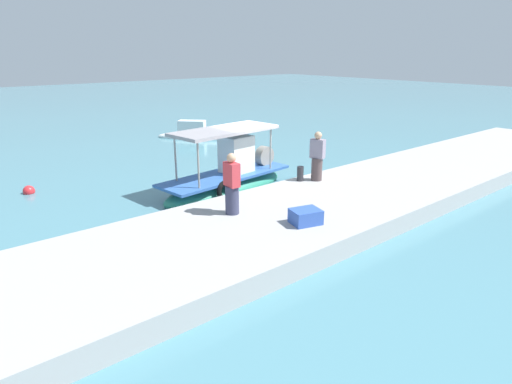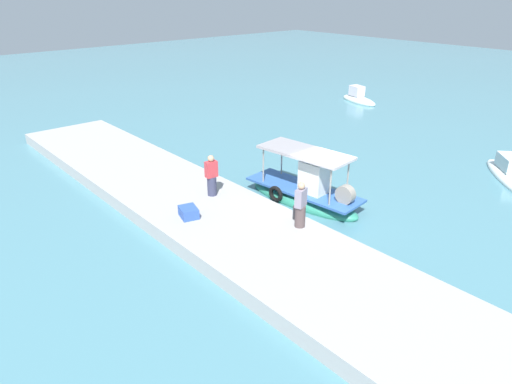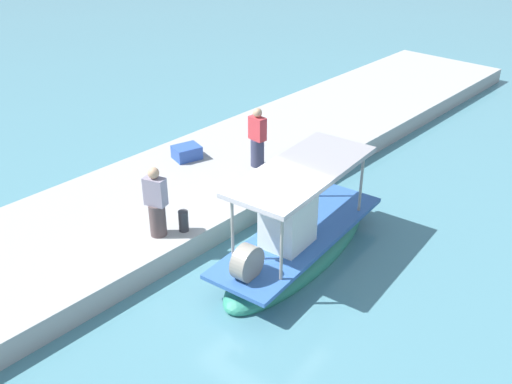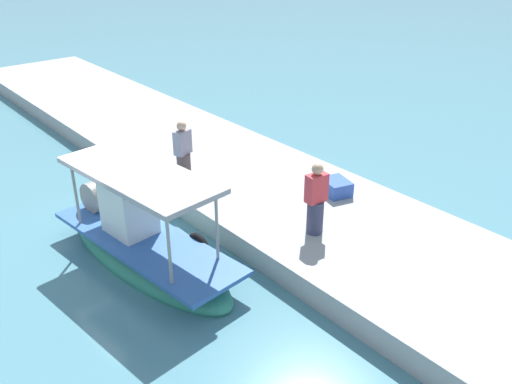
{
  "view_description": "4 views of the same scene",
  "coord_description": "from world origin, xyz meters",
  "px_view_note": "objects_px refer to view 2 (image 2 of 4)",
  "views": [
    {
      "loc": [
        -10.62,
        -12.93,
        5.15
      ],
      "look_at": [
        -2.04,
        -2.64,
        0.8
      ],
      "focal_mm": 30.86,
      "sensor_mm": 36.0,
      "label": 1
    },
    {
      "loc": [
        11.39,
        -13.75,
        8.88
      ],
      "look_at": [
        -1.36,
        -2.59,
        1.23
      ],
      "focal_mm": 32.49,
      "sensor_mm": 36.0,
      "label": 2
    },
    {
      "loc": [
        8.42,
        7.34,
        8.28
      ],
      "look_at": [
        -1.63,
        -1.68,
        0.98
      ],
      "focal_mm": 41.6,
      "sensor_mm": 36.0,
      "label": 3
    },
    {
      "loc": [
        -11.38,
        5.2,
        7.42
      ],
      "look_at": [
        -1.85,
        -2.77,
        1.21
      ],
      "focal_mm": 38.94,
      "sensor_mm": 36.0,
      "label": 4
    }
  ],
  "objects_px": {
    "cargo_crate": "(189,212)",
    "moored_boat_near": "(510,176)",
    "fisherman_by_crate": "(212,177)",
    "mooring_bollard": "(296,212)",
    "marker_buoy": "(283,147)",
    "moored_boat_mid": "(359,99)",
    "fisherman_near_bollard": "(300,207)",
    "main_fishing_boat": "(305,193)"
  },
  "relations": [
    {
      "from": "cargo_crate",
      "to": "moored_boat_near",
      "type": "bearing_deg",
      "value": 67.61
    },
    {
      "from": "fisherman_by_crate",
      "to": "cargo_crate",
      "type": "distance_m",
      "value": 2.28
    },
    {
      "from": "fisherman_by_crate",
      "to": "cargo_crate",
      "type": "xyz_separation_m",
      "value": [
        1.07,
        -1.92,
        -0.61
      ]
    },
    {
      "from": "mooring_bollard",
      "to": "marker_buoy",
      "type": "bearing_deg",
      "value": 138.3
    },
    {
      "from": "fisherman_by_crate",
      "to": "marker_buoy",
      "type": "xyz_separation_m",
      "value": [
        -3.67,
        7.86,
        -1.32
      ]
    },
    {
      "from": "mooring_bollard",
      "to": "cargo_crate",
      "type": "xyz_separation_m",
      "value": [
        -2.84,
        -3.02,
        -0.07
      ]
    },
    {
      "from": "mooring_bollard",
      "to": "moored_boat_mid",
      "type": "distance_m",
      "value": 23.01
    },
    {
      "from": "cargo_crate",
      "to": "marker_buoy",
      "type": "distance_m",
      "value": 10.89
    },
    {
      "from": "fisherman_near_bollard",
      "to": "moored_boat_near",
      "type": "xyz_separation_m",
      "value": [
        2.75,
        12.15,
        -1.23
      ]
    },
    {
      "from": "main_fishing_boat",
      "to": "marker_buoy",
      "type": "xyz_separation_m",
      "value": [
        -5.97,
        4.51,
        -0.38
      ]
    },
    {
      "from": "main_fishing_boat",
      "to": "fisherman_by_crate",
      "type": "relative_size",
      "value": 3.21
    },
    {
      "from": "fisherman_near_bollard",
      "to": "mooring_bollard",
      "type": "height_order",
      "value": "fisherman_near_bollard"
    },
    {
      "from": "marker_buoy",
      "to": "moored_boat_mid",
      "type": "distance_m",
      "value": 13.62
    },
    {
      "from": "main_fishing_boat",
      "to": "mooring_bollard",
      "type": "distance_m",
      "value": 2.79
    },
    {
      "from": "fisherman_near_bollard",
      "to": "mooring_bollard",
      "type": "xyz_separation_m",
      "value": [
        -0.52,
        0.32,
        -0.54
      ]
    },
    {
      "from": "moored_boat_near",
      "to": "fisherman_near_bollard",
      "type": "bearing_deg",
      "value": -102.77
    },
    {
      "from": "main_fishing_boat",
      "to": "moored_boat_near",
      "type": "xyz_separation_m",
      "value": [
        4.89,
        9.59,
        -0.29
      ]
    },
    {
      "from": "cargo_crate",
      "to": "moored_boat_mid",
      "type": "height_order",
      "value": "moored_boat_mid"
    },
    {
      "from": "mooring_bollard",
      "to": "moored_boat_mid",
      "type": "xyz_separation_m",
      "value": [
        -11.96,
        19.65,
        -0.64
      ]
    },
    {
      "from": "fisherman_near_bollard",
      "to": "moored_boat_near",
      "type": "distance_m",
      "value": 12.52
    },
    {
      "from": "main_fishing_boat",
      "to": "moored_boat_near",
      "type": "bearing_deg",
      "value": 62.99
    },
    {
      "from": "main_fishing_boat",
      "to": "moored_boat_mid",
      "type": "bearing_deg",
      "value": 120.72
    },
    {
      "from": "fisherman_near_bollard",
      "to": "moored_boat_near",
      "type": "bearing_deg",
      "value": 77.23
    },
    {
      "from": "fisherman_by_crate",
      "to": "marker_buoy",
      "type": "distance_m",
      "value": 8.77
    },
    {
      "from": "main_fishing_boat",
      "to": "cargo_crate",
      "type": "xyz_separation_m",
      "value": [
        -1.23,
        -5.26,
        0.33
      ]
    },
    {
      "from": "mooring_bollard",
      "to": "marker_buoy",
      "type": "xyz_separation_m",
      "value": [
        -7.58,
        6.75,
        -0.77
      ]
    },
    {
      "from": "main_fishing_boat",
      "to": "fisherman_by_crate",
      "type": "height_order",
      "value": "same"
    },
    {
      "from": "main_fishing_boat",
      "to": "fisherman_near_bollard",
      "type": "height_order",
      "value": "main_fishing_boat"
    },
    {
      "from": "fisherman_by_crate",
      "to": "moored_boat_mid",
      "type": "xyz_separation_m",
      "value": [
        -8.04,
        20.76,
        -1.19
      ]
    },
    {
      "from": "marker_buoy",
      "to": "fisherman_by_crate",
      "type": "bearing_deg",
      "value": -64.98
    },
    {
      "from": "fisherman_near_bollard",
      "to": "cargo_crate",
      "type": "height_order",
      "value": "fisherman_near_bollard"
    },
    {
      "from": "fisherman_by_crate",
      "to": "cargo_crate",
      "type": "bearing_deg",
      "value": -60.71
    },
    {
      "from": "fisherman_near_bollard",
      "to": "cargo_crate",
      "type": "relative_size",
      "value": 2.28
    },
    {
      "from": "marker_buoy",
      "to": "moored_boat_near",
      "type": "height_order",
      "value": "moored_boat_near"
    },
    {
      "from": "main_fishing_boat",
      "to": "moored_boat_mid",
      "type": "height_order",
      "value": "main_fishing_boat"
    },
    {
      "from": "fisherman_near_bollard",
      "to": "main_fishing_boat",
      "type": "bearing_deg",
      "value": 129.8
    },
    {
      "from": "fisherman_near_bollard",
      "to": "moored_boat_near",
      "type": "relative_size",
      "value": 0.38
    },
    {
      "from": "moored_boat_mid",
      "to": "fisherman_by_crate",
      "type": "bearing_deg",
      "value": -68.82
    },
    {
      "from": "fisherman_near_bollard",
      "to": "marker_buoy",
      "type": "distance_m",
      "value": 10.84
    },
    {
      "from": "mooring_bollard",
      "to": "marker_buoy",
      "type": "distance_m",
      "value": 10.18
    },
    {
      "from": "fisherman_near_bollard",
      "to": "mooring_bollard",
      "type": "distance_m",
      "value": 0.82
    },
    {
      "from": "fisherman_by_crate",
      "to": "moored_boat_mid",
      "type": "relative_size",
      "value": 0.45
    }
  ]
}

